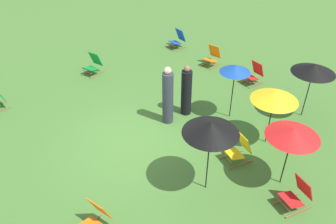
% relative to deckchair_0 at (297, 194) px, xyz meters
% --- Properties ---
extents(ground_plane, '(40.00, 40.00, 0.00)m').
position_rel_deckchair_0_xyz_m(ground_plane, '(-4.29, -1.37, -0.37)').
color(ground_plane, '#477A33').
extents(deckchair_0, '(0.68, 0.87, 0.83)m').
position_rel_deckchair_0_xyz_m(deckchair_0, '(0.00, 0.00, 0.00)').
color(deckchair_0, olive).
rests_on(deckchair_0, ground).
extents(deckchair_1, '(0.67, 0.86, 0.83)m').
position_rel_deckchair_0_xyz_m(deckchair_1, '(-1.88, 0.24, 0.00)').
color(deckchair_1, olive).
rests_on(deckchair_1, ground).
extents(deckchair_2, '(0.53, 0.79, 0.83)m').
position_rel_deckchair_0_xyz_m(deckchair_2, '(-8.33, 3.98, 0.00)').
color(deckchair_2, olive).
rests_on(deckchair_2, ground).
extents(deckchair_3, '(0.65, 0.86, 0.83)m').
position_rel_deckchair_0_xyz_m(deckchair_3, '(-8.72, -0.09, 0.00)').
color(deckchair_3, olive).
rests_on(deckchair_3, ground).
extents(deckchair_4, '(0.59, 0.82, 0.83)m').
position_rel_deckchair_0_xyz_m(deckchair_4, '(-6.17, 3.86, 0.00)').
color(deckchair_4, olive).
rests_on(deckchair_4, ground).
extents(deckchair_6, '(0.57, 0.81, 0.83)m').
position_rel_deckchair_0_xyz_m(deckchair_6, '(-4.17, 3.95, 0.00)').
color(deckchair_6, olive).
rests_on(deckchair_6, ground).
extents(deckchair_7, '(0.63, 0.85, 0.83)m').
position_rel_deckchair_0_xyz_m(deckchair_7, '(-2.47, -3.82, 0.00)').
color(deckchair_7, olive).
rests_on(deckchair_7, ground).
extents(umbrella_0, '(1.27, 1.27, 1.70)m').
position_rel_deckchair_0_xyz_m(umbrella_0, '(-1.83, 1.44, 1.20)').
color(umbrella_0, black).
rests_on(umbrella_0, ground).
extents(umbrella_1, '(1.28, 1.28, 2.01)m').
position_rel_deckchair_0_xyz_m(umbrella_1, '(-1.76, -1.15, 1.50)').
color(umbrella_1, black).
rests_on(umbrella_1, ground).
extents(umbrella_2, '(0.93, 0.93, 1.82)m').
position_rel_deckchair_0_xyz_m(umbrella_2, '(-3.34, 1.63, 1.33)').
color(umbrella_2, black).
rests_on(umbrella_2, ground).
extents(umbrella_3, '(1.25, 1.25, 1.70)m').
position_rel_deckchair_0_xyz_m(umbrella_3, '(-0.63, 0.39, 1.22)').
color(umbrella_3, black).
rests_on(umbrella_3, ground).
extents(umbrella_4, '(1.29, 1.29, 1.82)m').
position_rel_deckchair_0_xyz_m(umbrella_4, '(-1.85, 3.43, 1.31)').
color(umbrella_4, black).
rests_on(umbrella_4, ground).
extents(person_0, '(0.47, 0.47, 1.90)m').
position_rel_deckchair_0_xyz_m(person_0, '(-4.46, -0.02, 0.53)').
color(person_0, '#333847').
rests_on(person_0, ground).
extents(person_1, '(0.42, 0.42, 1.71)m').
position_rel_deckchair_0_xyz_m(person_1, '(-4.42, 0.71, 0.43)').
color(person_1, black).
rests_on(person_1, ground).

